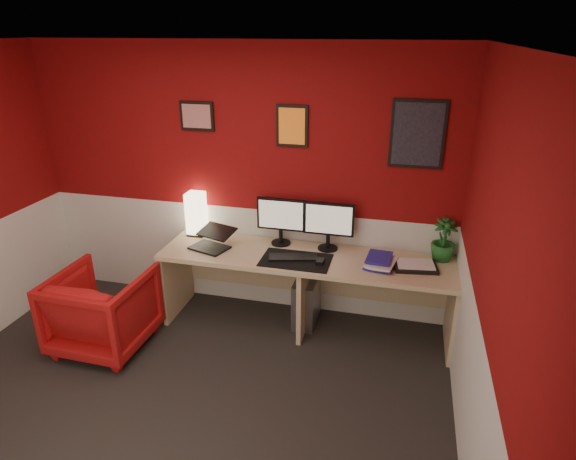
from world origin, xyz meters
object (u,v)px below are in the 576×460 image
object	(u,v)px
pc_tower	(307,299)
armchair	(103,310)
monitor_right	(329,219)
zen_tray	(415,266)
desk	(306,293)
laptop	(209,237)
shoji_lamp	(196,215)
monitor_left	(281,214)
potted_plant	(444,240)

from	to	relation	value
pc_tower	armchair	world-z (taller)	armchair
monitor_right	zen_tray	bearing A→B (deg)	-14.06
zen_tray	pc_tower	distance (m)	1.08
desk	laptop	bearing A→B (deg)	-176.58
desk	shoji_lamp	size ratio (longest dim) A/B	6.50
monitor_left	potted_plant	world-z (taller)	monitor_left
desk	zen_tray	bearing A→B (deg)	0.27
zen_tray	shoji_lamp	bearing A→B (deg)	173.63
laptop	armchair	bearing A→B (deg)	-122.38
laptop	monitor_right	world-z (taller)	monitor_right
monitor_left	zen_tray	world-z (taller)	monitor_left
zen_tray	potted_plant	distance (m)	0.35
laptop	zen_tray	distance (m)	1.82
desk	zen_tray	world-z (taller)	zen_tray
zen_tray	armchair	xyz separation A→B (m)	(-2.56, -0.68, -0.40)
potted_plant	pc_tower	world-z (taller)	potted_plant
shoji_lamp	zen_tray	distance (m)	2.08
laptop	monitor_right	size ratio (longest dim) A/B	0.57
potted_plant	armchair	world-z (taller)	potted_plant
monitor_left	potted_plant	distance (m)	1.44
pc_tower	armchair	distance (m)	1.81
zen_tray	armchair	size ratio (longest dim) A/B	0.46
potted_plant	desk	bearing A→B (deg)	-169.25
monitor_right	armchair	size ratio (longest dim) A/B	0.75
desk	armchair	bearing A→B (deg)	-157.49
monitor_left	shoji_lamp	bearing A→B (deg)	178.39
zen_tray	monitor_right	bearing A→B (deg)	165.94
armchair	pc_tower	bearing A→B (deg)	-152.53
shoji_lamp	monitor_right	size ratio (longest dim) A/B	0.69
potted_plant	armchair	xyz separation A→B (m)	(-2.78, -0.89, -0.57)
desk	monitor_left	xyz separation A→B (m)	(-0.28, 0.21, 0.66)
desk	pc_tower	size ratio (longest dim) A/B	5.78
shoji_lamp	armchair	size ratio (longest dim) A/B	0.52
potted_plant	shoji_lamp	bearing A→B (deg)	179.60
monitor_left	monitor_right	size ratio (longest dim) A/B	1.00
shoji_lamp	armchair	bearing A→B (deg)	-119.05
monitor_left	potted_plant	bearing A→B (deg)	0.31
desk	pc_tower	xyz separation A→B (m)	(-0.01, 0.12, -0.14)
potted_plant	monitor_left	bearing A→B (deg)	-179.69
desk	pc_tower	world-z (taller)	desk
shoji_lamp	laptop	distance (m)	0.38
pc_tower	desk	bearing A→B (deg)	-84.10
zen_tray	armchair	bearing A→B (deg)	-165.13
laptop	pc_tower	distance (m)	1.08
shoji_lamp	potted_plant	world-z (taller)	shoji_lamp
laptop	zen_tray	size ratio (longest dim) A/B	0.94
monitor_left	monitor_right	world-z (taller)	same
shoji_lamp	laptop	xyz separation A→B (m)	(0.24, -0.29, -0.09)
desk	shoji_lamp	distance (m)	1.28
laptop	desk	bearing A→B (deg)	21.13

